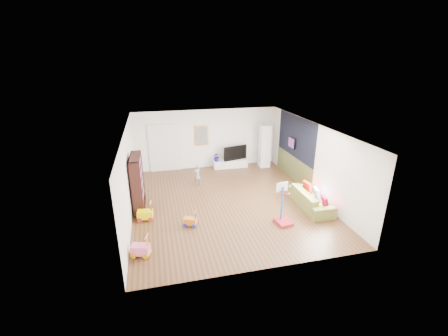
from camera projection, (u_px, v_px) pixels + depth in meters
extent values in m
cube|color=brown|center=(227.00, 202.00, 10.77)|extent=(6.50, 7.50, 0.00)
cube|color=white|center=(227.00, 128.00, 9.82)|extent=(6.50, 7.50, 0.00)
cube|color=white|center=(207.00, 139.00, 13.71)|extent=(6.50, 0.00, 2.70)
cube|color=silver|center=(266.00, 221.00, 6.88)|extent=(6.50, 0.00, 2.70)
cube|color=silver|center=(128.00, 175.00, 9.58)|extent=(0.00, 7.50, 2.70)
cube|color=white|center=(312.00, 159.00, 11.01)|extent=(0.00, 7.50, 2.70)
cube|color=black|center=(296.00, 137.00, 12.10)|extent=(0.01, 3.20, 1.70)
cube|color=brown|center=(293.00, 168.00, 12.58)|extent=(0.01, 3.20, 1.00)
cube|color=white|center=(165.00, 148.00, 13.36)|extent=(1.45, 0.06, 2.10)
cube|color=gold|center=(202.00, 135.00, 13.55)|extent=(0.62, 0.06, 0.92)
cube|color=#7F3F8C|center=(292.00, 143.00, 12.38)|extent=(0.04, 0.56, 0.46)
cube|color=white|center=(230.00, 164.00, 14.03)|extent=(1.59, 0.41, 0.37)
cube|color=white|center=(265.00, 146.00, 13.88)|extent=(0.49, 0.49, 2.00)
cube|color=black|center=(138.00, 183.00, 9.96)|extent=(0.38, 1.30, 1.89)
imported|color=olive|center=(311.00, 199.00, 10.31)|extent=(0.85, 2.06, 0.60)
cube|color=#A8202C|center=(285.00, 205.00, 9.13)|extent=(0.53, 0.62, 1.32)
cube|color=#F6E800|center=(145.00, 211.00, 9.45)|extent=(0.51, 0.36, 0.63)
cube|color=orange|center=(190.00, 219.00, 9.14)|extent=(0.45, 0.37, 0.51)
cube|color=pink|center=(140.00, 246.00, 7.74)|extent=(0.53, 0.41, 0.62)
imported|color=gray|center=(197.00, 175.00, 11.99)|extent=(0.38, 0.35, 0.88)
imported|color=black|center=(234.00, 152.00, 13.94)|extent=(1.18, 0.44, 0.68)
imported|color=#1C159A|center=(217.00, 157.00, 13.71)|extent=(0.42, 0.38, 0.43)
cube|color=#A90023|center=(325.00, 202.00, 9.74)|extent=(0.16, 0.39, 0.37)
cube|color=silver|center=(317.00, 194.00, 10.28)|extent=(0.20, 0.43, 0.42)
cube|color=#B41F0F|center=(307.00, 187.00, 10.83)|extent=(0.15, 0.41, 0.40)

